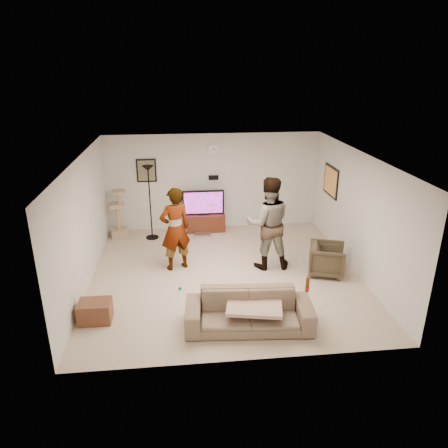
{
  "coord_description": "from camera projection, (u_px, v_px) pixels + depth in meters",
  "views": [
    {
      "loc": [
        -0.88,
        -7.78,
        4.15
      ],
      "look_at": [
        -0.0,
        0.2,
        1.05
      ],
      "focal_mm": 33.57,
      "sensor_mm": 36.0,
      "label": 1
    }
  ],
  "objects": [
    {
      "name": "armchair",
      "position": [
        327.0,
        259.0,
        8.7
      ],
      "size": [
        0.9,
        0.89,
        0.66
      ],
      "primitive_type": "imported",
      "rotation": [
        0.0,
        0.0,
        1.25
      ],
      "color": "#3B3223",
      "rests_on": "floor"
    },
    {
      "name": "console_box",
      "position": [
        203.0,
        235.0,
        10.71
      ],
      "size": [
        0.4,
        0.3,
        0.07
      ],
      "primitive_type": "cube",
      "color": "#BCBCBE",
      "rests_on": "floor"
    },
    {
      "name": "wall_speaker",
      "position": [
        214.0,
        178.0,
        10.79
      ],
      "size": [
        0.25,
        0.1,
        0.1
      ],
      "primitive_type": "cube",
      "color": "black",
      "rests_on": "wall_back"
    },
    {
      "name": "floor",
      "position": [
        225.0,
        274.0,
        8.8
      ],
      "size": [
        5.5,
        5.5,
        0.02
      ],
      "primitive_type": "cube",
      "color": "tan",
      "rests_on": "ground"
    },
    {
      "name": "throw_blanket",
      "position": [
        254.0,
        305.0,
        6.9
      ],
      "size": [
        1.02,
        0.87,
        0.06
      ],
      "primitive_type": "cube",
      "rotation": [
        0.0,
        0.0,
        -0.2
      ],
      "color": "#D2A998",
      "rests_on": "sofa"
    },
    {
      "name": "person_right",
      "position": [
        268.0,
        223.0,
        8.78
      ],
      "size": [
        0.99,
        0.78,
        2.0
      ],
      "primitive_type": "imported",
      "rotation": [
        0.0,
        0.0,
        3.11
      ],
      "color": "#3E439B",
      "rests_on": "floor"
    },
    {
      "name": "wall_left",
      "position": [
        84.0,
        224.0,
        8.07
      ],
      "size": [
        0.04,
        5.5,
        2.5
      ],
      "primitive_type": "cube",
      "color": "silver",
      "rests_on": "floor"
    },
    {
      "name": "wall_front",
      "position": [
        247.0,
        287.0,
        5.8
      ],
      "size": [
        5.5,
        0.04,
        2.5
      ],
      "primitive_type": "cube",
      "color": "silver",
      "rests_on": "floor"
    },
    {
      "name": "wall_clock",
      "position": [
        213.0,
        150.0,
        10.56
      ],
      "size": [
        0.26,
        0.04,
        0.26
      ],
      "primitive_type": "cylinder",
      "rotation": [
        1.57,
        0.0,
        0.0
      ],
      "color": "white",
      "rests_on": "wall_back"
    },
    {
      "name": "ceiling",
      "position": [
        225.0,
        156.0,
        7.89
      ],
      "size": [
        5.5,
        5.5,
        0.02
      ],
      "primitive_type": "cube",
      "color": "white",
      "rests_on": "wall_back"
    },
    {
      "name": "toy_ball",
      "position": [
        180.0,
        288.0,
        8.17
      ],
      "size": [
        0.07,
        0.07,
        0.07
      ],
      "primitive_type": "sphere",
      "color": "#058160",
      "rests_on": "floor"
    },
    {
      "name": "side_table",
      "position": [
        95.0,
        311.0,
        7.14
      ],
      "size": [
        0.55,
        0.42,
        0.37
      ],
      "primitive_type": "cube",
      "rotation": [
        0.0,
        0.0,
        -0.01
      ],
      "color": "#56301F",
      "rests_on": "floor"
    },
    {
      "name": "picture_back",
      "position": [
        146.0,
        171.0,
        10.58
      ],
      "size": [
        0.42,
        0.03,
        0.52
      ],
      "primitive_type": "cube",
      "color": "#625D45",
      "rests_on": "wall_back"
    },
    {
      "name": "beer_bottle",
      "position": [
        307.0,
        285.0,
        6.88
      ],
      "size": [
        0.06,
        0.06,
        0.25
      ],
      "primitive_type": "cylinder",
      "color": "#522F0B",
      "rests_on": "sofa"
    },
    {
      "name": "picture_right",
      "position": [
        331.0,
        181.0,
        10.02
      ],
      "size": [
        0.03,
        0.78,
        0.62
      ],
      "primitive_type": "cube",
      "color": "#FC9D4F",
      "rests_on": "wall_right"
    },
    {
      "name": "tv_stand",
      "position": [
        204.0,
        222.0,
        11.01
      ],
      "size": [
        1.1,
        0.45,
        0.46
      ],
      "primitive_type": "cube",
      "color": "#441E11",
      "rests_on": "floor"
    },
    {
      "name": "cat_tree",
      "position": [
        118.0,
        214.0,
        10.47
      ],
      "size": [
        0.45,
        0.45,
        1.24
      ],
      "primitive_type": "cube",
      "rotation": [
        0.0,
        0.0,
        0.16
      ],
      "color": "tan",
      "rests_on": "floor"
    },
    {
      "name": "person_left",
      "position": [
        175.0,
        229.0,
        8.74
      ],
      "size": [
        0.77,
        0.64,
        1.8
      ],
      "primitive_type": "imported",
      "rotation": [
        0.0,
        0.0,
        3.51
      ],
      "color": "silver",
      "rests_on": "floor"
    },
    {
      "name": "tv_screen",
      "position": [
        203.0,
        203.0,
        10.77
      ],
      "size": [
        0.99,
        0.01,
        0.56
      ],
      "primitive_type": "cube",
      "color": "#7D2CF5",
      "rests_on": "tv"
    },
    {
      "name": "sofa",
      "position": [
        249.0,
        311.0,
        6.93
      ],
      "size": [
        2.16,
        0.99,
        0.61
      ],
      "primitive_type": "imported",
      "rotation": [
        0.0,
        0.0,
        -0.08
      ],
      "color": "brown",
      "rests_on": "floor"
    },
    {
      "name": "wall_back",
      "position": [
        213.0,
        182.0,
        10.9
      ],
      "size": [
        5.5,
        0.04,
        2.5
      ],
      "primitive_type": "cube",
      "color": "silver",
      "rests_on": "floor"
    },
    {
      "name": "tv",
      "position": [
        203.0,
        202.0,
        10.81
      ],
      "size": [
        1.07,
        0.08,
        0.64
      ],
      "primitive_type": "cube",
      "color": "black",
      "rests_on": "tv_stand"
    },
    {
      "name": "floor_lamp",
      "position": [
        150.0,
        203.0,
        10.28
      ],
      "size": [
        0.32,
        0.32,
        1.85
      ],
      "primitive_type": "cylinder",
      "color": "black",
      "rests_on": "floor"
    },
    {
      "name": "wall_right",
      "position": [
        357.0,
        213.0,
        8.63
      ],
      "size": [
        0.04,
        5.5,
        2.5
      ],
      "primitive_type": "cube",
      "color": "silver",
      "rests_on": "floor"
    }
  ]
}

